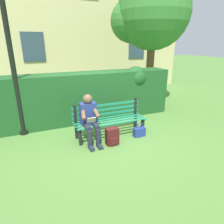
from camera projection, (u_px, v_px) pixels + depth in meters
name	position (u px, v px, depth m)	size (l,w,h in m)	color
ground	(110.00, 135.00, 5.04)	(60.00, 60.00, 0.00)	#517F38
park_bench	(109.00, 119.00, 4.97)	(1.85, 0.54, 0.87)	black
person_seated	(90.00, 118.00, 4.54)	(0.44, 0.73, 1.16)	navy
hedge_backdrop	(89.00, 95.00, 5.90)	(5.31, 0.85, 1.59)	#1E5123
tree	(149.00, 15.00, 6.86)	(2.72, 2.59, 4.60)	brown
building_facade	(81.00, 11.00, 9.72)	(9.99, 2.86, 7.59)	beige
backpack	(112.00, 136.00, 4.54)	(0.29, 0.26, 0.41)	#4C1919
handbag	(139.00, 132.00, 4.95)	(0.30, 0.15, 0.38)	navy
lamp_post	(10.00, 47.00, 4.40)	(0.28, 0.28, 3.81)	black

